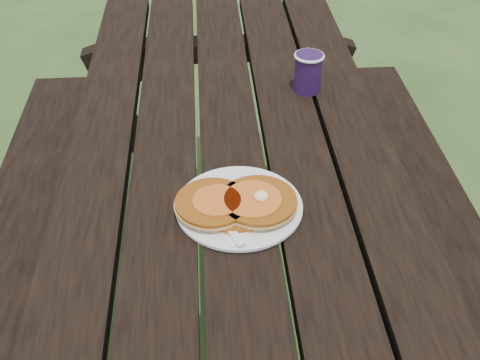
{
  "coord_description": "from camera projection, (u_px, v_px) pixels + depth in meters",
  "views": [
    {
      "loc": [
        -0.06,
        -1.13,
        1.55
      ],
      "look_at": [
        0.01,
        -0.2,
        0.8
      ],
      "focal_mm": 45.0,
      "sensor_mm": 36.0,
      "label": 1
    }
  ],
  "objects": [
    {
      "name": "coffee_cup",
      "position": [
        308.0,
        70.0,
        1.54
      ],
      "size": [
        0.08,
        0.08,
        0.1
      ],
      "rotation": [
        0.0,
        0.0,
        -0.13
      ],
      "color": "#27103B",
      "rests_on": "picnic_table"
    },
    {
      "name": "knife",
      "position": [
        256.0,
        219.0,
        1.17
      ],
      "size": [
        0.13,
        0.15,
        0.0
      ],
      "primitive_type": "cube",
      "rotation": [
        0.0,
        0.0,
        -0.67
      ],
      "color": "white",
      "rests_on": "plate"
    },
    {
      "name": "ground",
      "position": [
        233.0,
        343.0,
        1.86
      ],
      "size": [
        60.0,
        60.0,
        0.0
      ],
      "primitive_type": "plane",
      "color": "#27401B",
      "rests_on": "ground"
    },
    {
      "name": "fork",
      "position": [
        229.0,
        227.0,
        1.14
      ],
      "size": [
        0.09,
        0.16,
        0.01
      ],
      "primitive_type": null,
      "rotation": [
        0.0,
        0.0,
        0.39
      ],
      "color": "white",
      "rests_on": "plate"
    },
    {
      "name": "plate",
      "position": [
        239.0,
        207.0,
        1.21
      ],
      "size": [
        0.3,
        0.3,
        0.01
      ],
      "primitive_type": "cylinder",
      "rotation": [
        0.0,
        0.0,
        -0.26
      ],
      "color": "white",
      "rests_on": "picnic_table"
    },
    {
      "name": "pancake_stack",
      "position": [
        237.0,
        203.0,
        1.19
      ],
      "size": [
        0.24,
        0.15,
        0.04
      ],
      "rotation": [
        0.0,
        0.0,
        0.27
      ],
      "color": "#984E11",
      "rests_on": "plate"
    },
    {
      "name": "picnic_table",
      "position": [
        232.0,
        260.0,
        1.63
      ],
      "size": [
        1.36,
        1.8,
        0.75
      ],
      "color": "black",
      "rests_on": "ground"
    }
  ]
}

